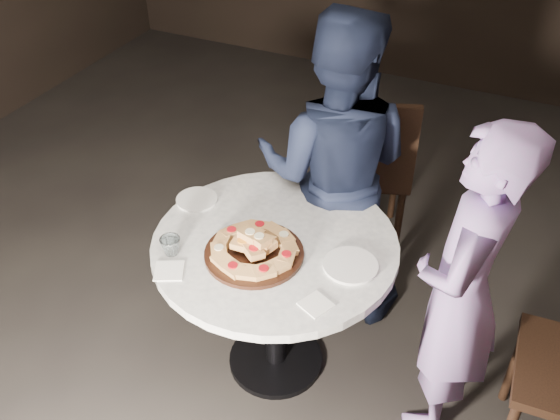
% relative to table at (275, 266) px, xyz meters
% --- Properties ---
extents(floor, '(7.00, 7.00, 0.00)m').
position_rel_table_xyz_m(floor, '(-0.07, -0.09, -0.64)').
color(floor, black).
rests_on(floor, ground).
extents(table, '(1.27, 1.27, 0.79)m').
position_rel_table_xyz_m(table, '(0.00, 0.00, 0.00)').
color(table, black).
rests_on(table, ground).
extents(serving_board, '(0.49, 0.49, 0.02)m').
position_rel_table_xyz_m(serving_board, '(-0.04, -0.12, 0.16)').
color(serving_board, black).
rests_on(serving_board, table).
extents(focaccia_pile, '(0.37, 0.37, 0.10)m').
position_rel_table_xyz_m(focaccia_pile, '(-0.04, -0.12, 0.19)').
color(focaccia_pile, tan).
rests_on(focaccia_pile, serving_board).
extents(plate_left, '(0.25, 0.25, 0.01)m').
position_rel_table_xyz_m(plate_left, '(-0.45, 0.11, 0.15)').
color(plate_left, white).
rests_on(plate_left, table).
extents(plate_right, '(0.29, 0.29, 0.01)m').
position_rel_table_xyz_m(plate_right, '(0.34, -0.02, 0.15)').
color(plate_right, white).
rests_on(plate_right, table).
extents(water_glass, '(0.10, 0.10, 0.08)m').
position_rel_table_xyz_m(water_glass, '(-0.35, -0.25, 0.19)').
color(water_glass, silver).
rests_on(water_glass, table).
extents(napkin_near, '(0.15, 0.15, 0.01)m').
position_rel_table_xyz_m(napkin_near, '(-0.30, -0.35, 0.15)').
color(napkin_near, white).
rests_on(napkin_near, table).
extents(napkin_far, '(0.14, 0.14, 0.01)m').
position_rel_table_xyz_m(napkin_far, '(0.30, -0.27, 0.15)').
color(napkin_far, white).
rests_on(napkin_far, table).
extents(chair_far, '(0.62, 0.64, 1.03)m').
position_rel_table_xyz_m(chair_far, '(0.08, 1.01, -0.04)').
color(chair_far, black).
rests_on(chair_far, ground).
extents(diner_navy, '(0.88, 0.74, 1.62)m').
position_rel_table_xyz_m(diner_navy, '(0.05, 0.57, 0.17)').
color(diner_navy, black).
rests_on(diner_navy, ground).
extents(diner_teal, '(0.39, 0.57, 1.51)m').
position_rel_table_xyz_m(diner_teal, '(0.78, 0.06, 0.11)').
color(diner_teal, '#866DAD').
rests_on(diner_teal, ground).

